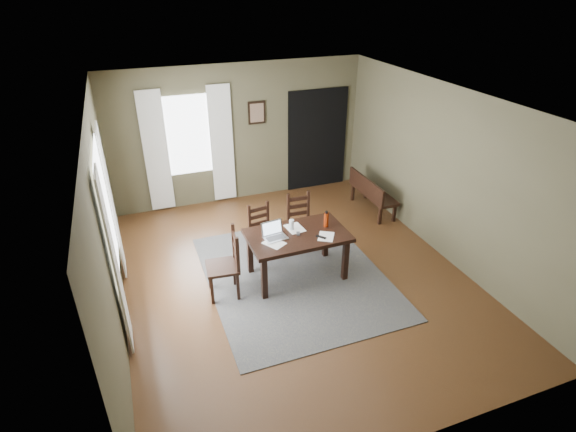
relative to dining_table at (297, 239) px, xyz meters
name	(u,v)px	position (x,y,z in m)	size (l,w,h in m)	color
ground	(295,276)	(-0.04, 0.00, -0.66)	(5.00, 6.00, 0.01)	#492C16
room_shell	(296,167)	(-0.04, 0.00, 1.15)	(5.02, 6.02, 2.71)	#4D4932
rug	(295,275)	(-0.04, 0.00, -0.65)	(2.60, 3.20, 0.01)	#424242
dining_table	(297,239)	(0.00, 0.00, 0.00)	(1.48, 0.90, 0.74)	black
chair_end	(226,265)	(-1.10, -0.06, -0.15)	(0.50, 0.50, 1.03)	black
chair_back_left	(262,231)	(-0.31, 0.76, -0.22)	(0.44, 0.44, 0.88)	black
chair_back_right	(301,222)	(0.37, 0.78, -0.19)	(0.43, 0.43, 0.94)	black
bench	(371,191)	(2.12, 1.51, -0.23)	(0.40, 1.25, 0.71)	black
laptop	(274,233)	(-0.35, 0.04, 0.15)	(0.36, 0.30, 0.22)	#B7B7BC
computer_mouse	(298,234)	(0.00, -0.03, 0.11)	(0.05, 0.08, 0.03)	#3F3F42
tv_remote	(321,237)	(0.28, -0.22, 0.10)	(0.04, 0.15, 0.02)	black
drinking_glass	(291,225)	(-0.04, 0.15, 0.17)	(0.07, 0.07, 0.16)	silver
water_bottle	(326,219)	(0.49, 0.06, 0.21)	(0.09, 0.09, 0.26)	#B4350D
paper_a	(274,243)	(-0.41, -0.13, 0.09)	(0.23, 0.29, 0.00)	white
paper_b	(326,236)	(0.36, -0.22, 0.09)	(0.22, 0.28, 0.00)	white
paper_c	(295,228)	(0.02, 0.16, 0.09)	(0.24, 0.31, 0.00)	white
window_left	(107,214)	(-2.51, 0.20, 0.79)	(0.01, 1.30, 1.70)	white
window_back	(188,135)	(-1.04, 2.97, 0.79)	(1.00, 0.01, 1.50)	white
curtain_left_near	(115,265)	(-2.48, -0.62, 0.54)	(0.03, 0.48, 2.30)	silver
curtain_left_far	(112,204)	(-2.48, 1.02, 0.54)	(0.03, 0.48, 2.30)	silver
curtain_back_left	(156,153)	(-1.66, 2.94, 0.54)	(0.44, 0.03, 2.30)	silver
curtain_back_right	(222,145)	(-0.42, 2.94, 0.54)	(0.44, 0.03, 2.30)	silver
framed_picture	(257,113)	(0.31, 2.97, 1.09)	(0.34, 0.03, 0.44)	black
doorway_back	(317,140)	(1.61, 2.97, 0.39)	(1.30, 0.03, 2.10)	black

